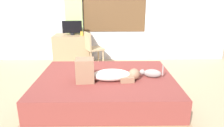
# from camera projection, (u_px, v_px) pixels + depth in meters

# --- Properties ---
(ground_plane) EXTENTS (16.00, 16.00, 0.00)m
(ground_plane) POSITION_uv_depth(u_px,v_px,m) (106.00, 103.00, 3.40)
(ground_plane) COLOR tan
(back_wall_with_window) EXTENTS (6.40, 0.14, 2.90)m
(back_wall_with_window) POSITION_uv_depth(u_px,v_px,m) (107.00, 5.00, 5.38)
(back_wall_with_window) COLOR silver
(back_wall_with_window) RESTS_ON ground
(bed) EXTENTS (2.13, 1.69, 0.47)m
(bed) POSITION_uv_depth(u_px,v_px,m) (106.00, 91.00, 3.29)
(bed) COLOR #997A56
(bed) RESTS_ON ground
(person_lying) EXTENTS (0.94, 0.33, 0.34)m
(person_lying) POSITION_uv_depth(u_px,v_px,m) (105.00, 73.00, 3.04)
(person_lying) COLOR silver
(person_lying) RESTS_ON bed
(cat) EXTENTS (0.35, 0.17, 0.21)m
(cat) POSITION_uv_depth(u_px,v_px,m) (151.00, 73.00, 3.18)
(cat) COLOR gray
(cat) RESTS_ON bed
(desk) EXTENTS (0.90, 0.56, 0.74)m
(desk) POSITION_uv_depth(u_px,v_px,m) (73.00, 49.00, 5.32)
(desk) COLOR #997A56
(desk) RESTS_ON ground
(tv_monitor) EXTENTS (0.48, 0.10, 0.35)m
(tv_monitor) POSITION_uv_depth(u_px,v_px,m) (72.00, 28.00, 5.15)
(tv_monitor) COLOR black
(tv_monitor) RESTS_ON desk
(cup) EXTENTS (0.08, 0.08, 0.10)m
(cup) POSITION_uv_depth(u_px,v_px,m) (82.00, 34.00, 5.12)
(cup) COLOR gold
(cup) RESTS_ON desk
(chair_by_desk) EXTENTS (0.50, 0.50, 0.86)m
(chair_by_desk) POSITION_uv_depth(u_px,v_px,m) (92.00, 47.00, 4.95)
(chair_by_desk) COLOR tan
(chair_by_desk) RESTS_ON ground
(curtain_left) EXTENTS (0.44, 0.06, 2.47)m
(curtain_left) POSITION_uv_depth(u_px,v_px,m) (74.00, 14.00, 5.32)
(curtain_left) COLOR #ADCC75
(curtain_left) RESTS_ON ground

